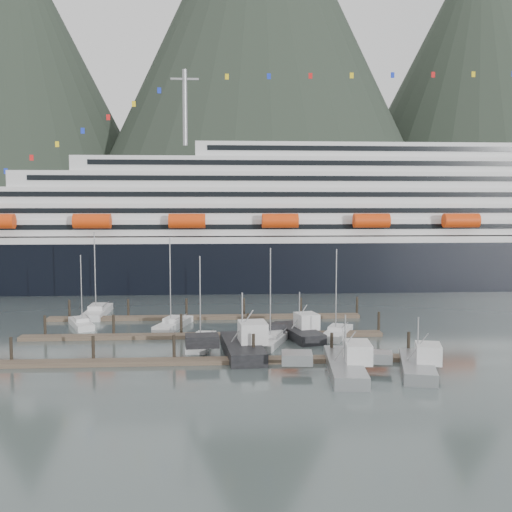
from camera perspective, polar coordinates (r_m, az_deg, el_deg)
The scene contains 16 objects.
ground at distance 77.86m, azimuth -1.37°, elevation -8.19°, with size 1600.00×1600.00×0.00m, color #4E5D5B.
mountains at distance 682.34m, azimuth 1.26°, elevation 17.28°, with size 870.00×440.00×420.00m.
cruise_ship at distance 134.89m, azimuth 10.58°, elevation 2.46°, with size 210.00×30.40×50.30m.
dock_near at distance 68.11m, azimuth -5.25°, elevation -9.87°, with size 48.18×2.28×3.20m.
dock_mid at distance 80.74m, azimuth -4.97°, elevation -7.51°, with size 48.18×2.28×3.20m.
dock_far at distance 93.48m, azimuth -4.77°, elevation -5.79°, with size 48.18×2.28×3.20m.
sailboat_a at distance 90.74m, azimuth -16.31°, elevation -6.25°, with size 5.34×8.44×10.89m.
sailboat_b at distance 76.20m, azimuth -5.19°, elevation -8.20°, with size 3.65×9.63×11.78m.
sailboat_c at distance 87.40m, azimuth -7.88°, elevation -6.50°, with size 5.36×9.83×13.60m.
sailboat_d at distance 76.94m, azimuth 1.57°, elevation -8.05°, with size 5.86×10.53×12.71m.
sailboat_e at distance 99.23m, azimuth -14.86°, elevation -5.24°, with size 2.98×11.36×13.94m.
sailboat_h at distance 81.67m, azimuth 7.73°, elevation -7.32°, with size 5.88×8.96×12.26m.
trawler_b at distance 71.43m, azimuth -1.43°, elevation -8.58°, with size 9.76×12.80×8.16m.
trawler_c at distance 64.80m, azimuth 8.31°, elevation -10.16°, with size 9.61×13.55×6.77m.
trawler_d at distance 66.40m, azimuth 15.00°, elevation -9.93°, with size 8.72×11.33×6.44m.
trawler_e at distance 80.38m, azimuth 4.07°, elevation -7.15°, with size 8.55×10.89×6.73m.
Camera 1 is at (-2.83, -75.76, 17.71)m, focal length 42.00 mm.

